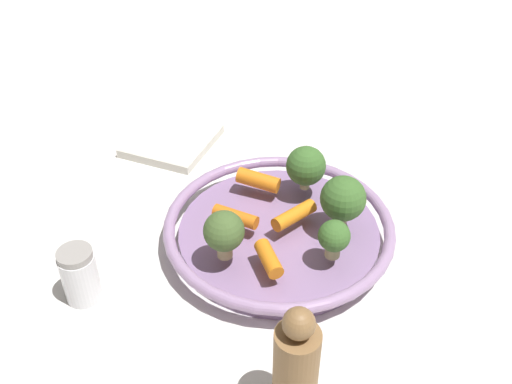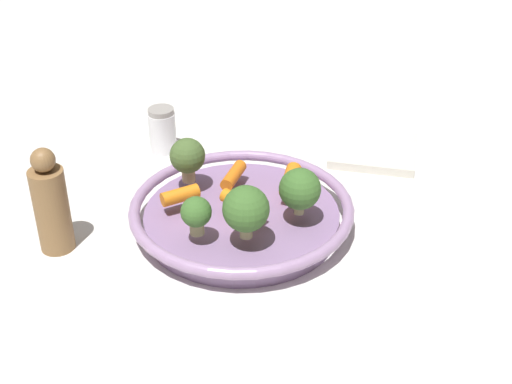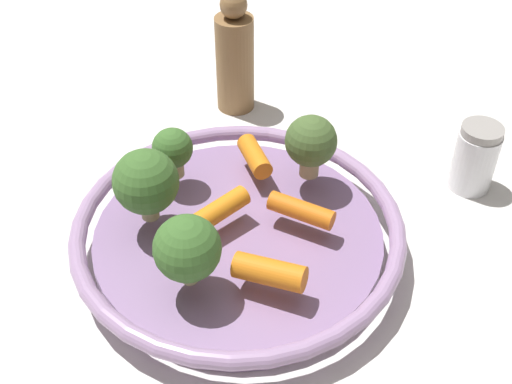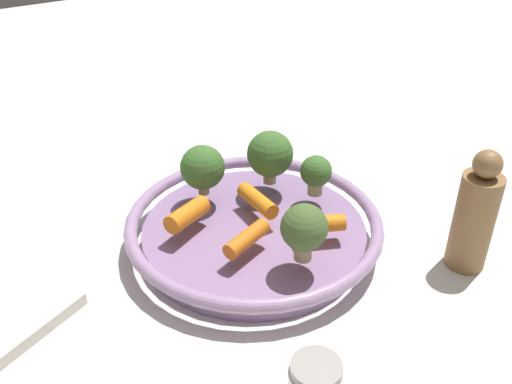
# 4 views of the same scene
# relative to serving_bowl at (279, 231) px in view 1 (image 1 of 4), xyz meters

# --- Properties ---
(ground_plane) EXTENTS (2.56, 2.56, 0.00)m
(ground_plane) POSITION_rel_serving_bowl_xyz_m (0.00, 0.00, -0.02)
(ground_plane) COLOR silver
(serving_bowl) EXTENTS (0.30, 0.30, 0.04)m
(serving_bowl) POSITION_rel_serving_bowl_xyz_m (0.00, 0.00, 0.00)
(serving_bowl) COLOR #8E709E
(serving_bowl) RESTS_ON ground_plane
(baby_carrot_center) EXTENTS (0.04, 0.06, 0.02)m
(baby_carrot_center) POSITION_rel_serving_bowl_xyz_m (0.04, -0.04, 0.03)
(baby_carrot_center) COLOR orange
(baby_carrot_center) RESTS_ON serving_bowl
(baby_carrot_near_rim) EXTENTS (0.07, 0.02, 0.02)m
(baby_carrot_near_rim) POSITION_rel_serving_bowl_xyz_m (-0.01, 0.01, 0.03)
(baby_carrot_near_rim) COLOR orange
(baby_carrot_near_rim) RESTS_ON serving_bowl
(baby_carrot_left) EXTENTS (0.04, 0.05, 0.02)m
(baby_carrot_left) POSITION_rel_serving_bowl_xyz_m (0.07, 0.05, 0.03)
(baby_carrot_left) COLOR orange
(baby_carrot_left) RESTS_ON serving_bowl
(baby_carrot_back) EXTENTS (0.05, 0.06, 0.03)m
(baby_carrot_back) POSITION_rel_serving_bowl_xyz_m (-0.03, -0.07, 0.03)
(baby_carrot_back) COLOR orange
(baby_carrot_back) RESTS_ON serving_bowl
(broccoli_floret_large) EXTENTS (0.06, 0.06, 0.07)m
(broccoli_floret_large) POSITION_rel_serving_bowl_xyz_m (-0.05, 0.06, 0.06)
(broccoli_floret_large) COLOR tan
(broccoli_floret_large) RESTS_ON serving_bowl
(broccoli_floret_small) EXTENTS (0.04, 0.04, 0.05)m
(broccoli_floret_small) POSITION_rel_serving_bowl_xyz_m (-0.00, 0.09, 0.05)
(broccoli_floret_small) COLOR tan
(broccoli_floret_small) RESTS_ON serving_bowl
(broccoli_floret_mid) EXTENTS (0.05, 0.05, 0.06)m
(broccoli_floret_mid) POSITION_rel_serving_bowl_xyz_m (-0.08, -0.02, 0.05)
(broccoli_floret_mid) COLOR tan
(broccoli_floret_mid) RESTS_ON serving_bowl
(broccoli_floret_edge) EXTENTS (0.05, 0.05, 0.06)m
(broccoli_floret_edge) POSITION_rel_serving_bowl_xyz_m (0.09, -0.00, 0.06)
(broccoli_floret_edge) COLOR tan
(broccoli_floret_edge) RESTS_ON serving_bowl
(salt_shaker) EXTENTS (0.04, 0.04, 0.07)m
(salt_shaker) POSITION_rel_serving_bowl_xyz_m (0.23, -0.10, 0.02)
(salt_shaker) COLOR white
(salt_shaker) RESTS_ON ground_plane
(pepper_mill) EXTENTS (0.04, 0.04, 0.14)m
(pepper_mill) POSITION_rel_serving_bowl_xyz_m (0.16, 0.18, 0.04)
(pepper_mill) COLOR olive
(pepper_mill) RESTS_ON ground_plane
(dish_towel) EXTENTS (0.17, 0.17, 0.01)m
(dish_towel) POSITION_rel_serving_bowl_xyz_m (-0.04, -0.28, -0.01)
(dish_towel) COLOR silver
(dish_towel) RESTS_ON ground_plane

